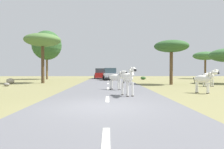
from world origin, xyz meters
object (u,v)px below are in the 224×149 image
at_px(zebra_0, 128,78).
at_px(rock_0, 10,81).
at_px(zebra_2, 209,76).
at_px(tree_1, 171,47).
at_px(bush_1, 143,78).
at_px(tree_2, 47,45).
at_px(zebra_3, 204,79).
at_px(rock_2, 7,84).
at_px(tree_7, 43,41).
at_px(car_0, 100,74).
at_px(car_1, 110,74).
at_px(tree_3, 205,56).
at_px(zebra_1, 116,78).

distance_m(zebra_0, rock_0, 15.93).
bearing_deg(zebra_2, tree_1, -146.11).
bearing_deg(bush_1, zebra_0, -101.63).
bearing_deg(tree_2, zebra_3, -53.05).
relative_size(tree_1, rock_2, 8.78).
distance_m(tree_7, bush_1, 16.31).
xyz_separation_m(tree_1, tree_2, (-16.35, 13.13, 1.69)).
xyz_separation_m(bush_1, rock_2, (-14.64, -13.56, -0.08)).
xyz_separation_m(zebra_0, tree_2, (-11.07, 22.88, 4.50)).
distance_m(zebra_2, car_0, 20.36).
height_order(zebra_0, car_1, car_1).
height_order(car_1, rock_0, car_1).
distance_m(car_0, bush_1, 7.61).
bearing_deg(tree_3, zebra_3, -115.31).
height_order(tree_1, tree_7, tree_7).
bearing_deg(tree_1, bush_1, 94.40).
height_order(car_1, bush_1, car_1).
height_order(zebra_0, rock_2, zebra_0).
bearing_deg(zebra_2, car_0, -159.38).
relative_size(car_1, tree_3, 0.95).
xyz_separation_m(car_1, tree_3, (16.55, 5.32, 3.09)).
bearing_deg(car_1, tree_7, 38.48).
distance_m(car_1, tree_2, 11.81).
bearing_deg(car_0, tree_2, -170.59).
relative_size(car_1, tree_1, 1.00).
relative_size(zebra_1, car_0, 0.32).
distance_m(zebra_3, car_1, 18.52).
relative_size(zebra_3, tree_2, 0.18).
distance_m(zebra_1, rock_2, 10.59).
bearing_deg(rock_2, bush_1, 42.81).
bearing_deg(rock_0, car_0, 56.43).
xyz_separation_m(car_0, tree_2, (-8.63, -1.74, 4.66)).
height_order(zebra_3, rock_2, zebra_3).
bearing_deg(tree_2, zebra_2, -39.91).
xyz_separation_m(tree_1, tree_7, (-13.69, 2.55, 0.96)).
distance_m(zebra_1, tree_2, 22.37).
height_order(zebra_3, car_0, car_0).
distance_m(tree_2, tree_3, 26.89).
xyz_separation_m(zebra_1, tree_3, (16.22, 20.91, 3.04)).
relative_size(zebra_1, tree_3, 0.30).
bearing_deg(tree_2, tree_1, -38.77).
distance_m(zebra_3, tree_3, 25.56).
bearing_deg(zebra_3, car_1, -121.03).
xyz_separation_m(car_0, tree_1, (7.73, -14.87, 2.97)).
bearing_deg(zebra_1, tree_1, 167.16).
relative_size(zebra_2, tree_3, 0.36).
distance_m(tree_7, rock_2, 6.71).
bearing_deg(bush_1, zebra_2, -76.39).
height_order(zebra_3, tree_2, tree_2).
distance_m(car_0, tree_3, 18.43).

